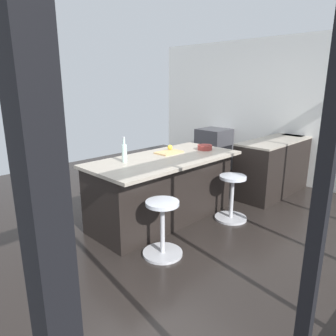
{
  "coord_description": "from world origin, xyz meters",
  "views": [
    {
      "loc": [
        2.8,
        2.98,
        1.84
      ],
      "look_at": [
        -0.0,
        0.18,
        0.75
      ],
      "focal_mm": 33.59,
      "sensor_mm": 36.0,
      "label": 1
    }
  ],
  "objects_px": {
    "stool_middle": "(163,230)",
    "apple_yellow": "(170,147)",
    "oven_range": "(214,150)",
    "cutting_board": "(169,152)",
    "fruit_bowl": "(205,147)",
    "water_bottle": "(124,152)",
    "kitchen_island": "(163,188)",
    "stool_by_window": "(232,199)"
  },
  "relations": [
    {
      "from": "stool_middle",
      "to": "apple_yellow",
      "type": "bearing_deg",
      "value": -138.85
    },
    {
      "from": "oven_range",
      "to": "cutting_board",
      "type": "distance_m",
      "value": 2.53
    },
    {
      "from": "oven_range",
      "to": "fruit_bowl",
      "type": "distance_m",
      "value": 2.17
    },
    {
      "from": "oven_range",
      "to": "water_bottle",
      "type": "xyz_separation_m",
      "value": [
        3.05,
        0.91,
        0.56
      ]
    },
    {
      "from": "kitchen_island",
      "to": "water_bottle",
      "type": "xyz_separation_m",
      "value": [
        0.52,
        -0.14,
        0.56
      ]
    },
    {
      "from": "cutting_board",
      "to": "fruit_bowl",
      "type": "height_order",
      "value": "fruit_bowl"
    },
    {
      "from": "stool_by_window",
      "to": "fruit_bowl",
      "type": "height_order",
      "value": "fruit_bowl"
    },
    {
      "from": "stool_by_window",
      "to": "stool_middle",
      "type": "distance_m",
      "value": 1.32
    },
    {
      "from": "stool_middle",
      "to": "fruit_bowl",
      "type": "bearing_deg",
      "value": -158.14
    },
    {
      "from": "stool_middle",
      "to": "fruit_bowl",
      "type": "xyz_separation_m",
      "value": [
        -1.41,
        -0.56,
        0.63
      ]
    },
    {
      "from": "oven_range",
      "to": "fruit_bowl",
      "type": "xyz_separation_m",
      "value": [
        1.78,
        1.15,
        0.48
      ]
    },
    {
      "from": "oven_range",
      "to": "apple_yellow",
      "type": "bearing_deg",
      "value": 21.31
    },
    {
      "from": "stool_middle",
      "to": "apple_yellow",
      "type": "relative_size",
      "value": 8.76
    },
    {
      "from": "cutting_board",
      "to": "fruit_bowl",
      "type": "bearing_deg",
      "value": 157.55
    },
    {
      "from": "stool_by_window",
      "to": "cutting_board",
      "type": "distance_m",
      "value": 1.07
    },
    {
      "from": "kitchen_island",
      "to": "fruit_bowl",
      "type": "relative_size",
      "value": 9.86
    },
    {
      "from": "stool_by_window",
      "to": "apple_yellow",
      "type": "distance_m",
      "value": 1.12
    },
    {
      "from": "stool_by_window",
      "to": "apple_yellow",
      "type": "relative_size",
      "value": 8.76
    },
    {
      "from": "apple_yellow",
      "to": "oven_range",
      "type": "bearing_deg",
      "value": -158.69
    },
    {
      "from": "stool_middle",
      "to": "apple_yellow",
      "type": "distance_m",
      "value": 1.46
    },
    {
      "from": "oven_range",
      "to": "stool_middle",
      "type": "distance_m",
      "value": 3.62
    },
    {
      "from": "cutting_board",
      "to": "fruit_bowl",
      "type": "distance_m",
      "value": 0.57
    },
    {
      "from": "oven_range",
      "to": "apple_yellow",
      "type": "relative_size",
      "value": 12.44
    },
    {
      "from": "kitchen_island",
      "to": "water_bottle",
      "type": "bearing_deg",
      "value": -14.6
    },
    {
      "from": "apple_yellow",
      "to": "water_bottle",
      "type": "distance_m",
      "value": 0.85
    },
    {
      "from": "kitchen_island",
      "to": "cutting_board",
      "type": "xyz_separation_m",
      "value": [
        -0.23,
        -0.11,
        0.45
      ]
    },
    {
      "from": "water_bottle",
      "to": "kitchen_island",
      "type": "bearing_deg",
      "value": 165.4
    },
    {
      "from": "kitchen_island",
      "to": "oven_range",
      "type": "bearing_deg",
      "value": -157.46
    },
    {
      "from": "fruit_bowl",
      "to": "stool_by_window",
      "type": "bearing_deg",
      "value": 80.76
    },
    {
      "from": "oven_range",
      "to": "cutting_board",
      "type": "xyz_separation_m",
      "value": [
        2.3,
        0.94,
        0.45
      ]
    },
    {
      "from": "stool_by_window",
      "to": "water_bottle",
      "type": "bearing_deg",
      "value": -34.35
    },
    {
      "from": "oven_range",
      "to": "apple_yellow",
      "type": "distance_m",
      "value": 2.41
    },
    {
      "from": "stool_middle",
      "to": "cutting_board",
      "type": "height_order",
      "value": "cutting_board"
    },
    {
      "from": "fruit_bowl",
      "to": "oven_range",
      "type": "bearing_deg",
      "value": -146.99
    },
    {
      "from": "oven_range",
      "to": "kitchen_island",
      "type": "relative_size",
      "value": 0.43
    },
    {
      "from": "stool_middle",
      "to": "apple_yellow",
      "type": "xyz_separation_m",
      "value": [
        -0.99,
        -0.86,
        0.64
      ]
    },
    {
      "from": "stool_middle",
      "to": "water_bottle",
      "type": "height_order",
      "value": "water_bottle"
    },
    {
      "from": "cutting_board",
      "to": "water_bottle",
      "type": "xyz_separation_m",
      "value": [
        0.75,
        -0.03,
        0.11
      ]
    },
    {
      "from": "cutting_board",
      "to": "fruit_bowl",
      "type": "xyz_separation_m",
      "value": [
        -0.52,
        0.22,
        0.03
      ]
    },
    {
      "from": "water_bottle",
      "to": "fruit_bowl",
      "type": "distance_m",
      "value": 1.3
    },
    {
      "from": "stool_by_window",
      "to": "water_bottle",
      "type": "relative_size",
      "value": 2.0
    },
    {
      "from": "cutting_board",
      "to": "apple_yellow",
      "type": "relative_size",
      "value": 5.05
    }
  ]
}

